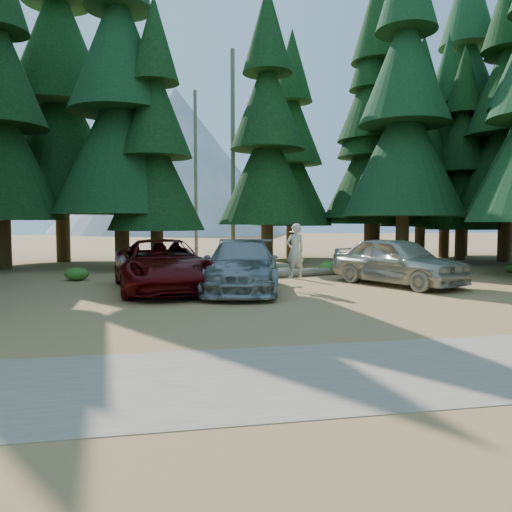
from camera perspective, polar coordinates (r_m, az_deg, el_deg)
The scene contains 19 objects.
ground at distance 14.40m, azimuth 2.68°, elevation -5.51°, with size 160.00×160.00×0.00m, color #AD8549.
gravel_strip at distance 8.38m, azimuth 13.52°, elevation -12.55°, with size 26.00×3.50×0.01m, color gray.
forest_belt_north at distance 29.09m, azimuth -4.33°, elevation -0.70°, with size 36.00×7.00×22.00m, color black, non-canonical shape.
snag_front at distance 28.83m, azimuth -2.66°, elevation 11.21°, with size 0.24×0.24×12.00m, color gray.
snag_back at distance 29.99m, azimuth -6.91°, elevation 8.99°, with size 0.20×0.20×10.00m, color gray.
mountain_peak at distance 102.56m, azimuth -10.68°, elevation 9.71°, with size 48.00×50.00×28.00m.
red_pickup at distance 17.38m, azimuth -10.72°, elevation -1.02°, with size 2.92×6.32×1.76m, color #540709.
silver_minivan_center at distance 16.99m, azimuth -1.63°, elevation -1.10°, with size 2.43×5.98×1.74m, color gray.
silver_minivan_right at distance 19.24m, azimuth 15.84°, elevation -0.54°, with size 2.14×5.31×1.81m, color beige.
frisbee_player at distance 17.07m, azimuth 4.50°, elevation 0.62°, with size 0.76×0.59×1.86m.
log_left at distance 21.46m, azimuth -0.69°, elevation -1.95°, with size 0.30×0.30×4.26m, color gray.
log_mid at distance 24.95m, azimuth 1.04°, elevation -1.15°, with size 0.27×0.27×3.31m, color gray.
log_right at distance 22.15m, azimuth 7.68°, elevation -1.77°, with size 0.33×0.33×5.18m, color gray.
shrub_far_left at distance 22.52m, azimuth -12.54°, elevation -1.42°, with size 1.04×1.04×0.57m, color #33661E.
shrub_left at distance 21.30m, azimuth -19.80°, elevation -1.93°, with size 0.96×0.96×0.53m, color #33661E.
shrub_center_left at distance 21.14m, azimuth -12.37°, elevation -1.75°, with size 1.06×1.06×0.58m, color #33661E.
shrub_center_right at distance 22.24m, azimuth -4.90°, elevation -1.36°, with size 1.11×1.11×0.61m, color #33661E.
shrub_right at distance 22.08m, azimuth 11.73°, elevation -1.39°, with size 1.22×1.22×0.67m, color #33661E.
shrub_far_right at distance 22.69m, azimuth 8.46°, elevation -1.34°, with size 1.03×1.03×0.57m, color #33661E.
Camera 1 is at (-3.37, -13.80, 2.38)m, focal length 35.00 mm.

